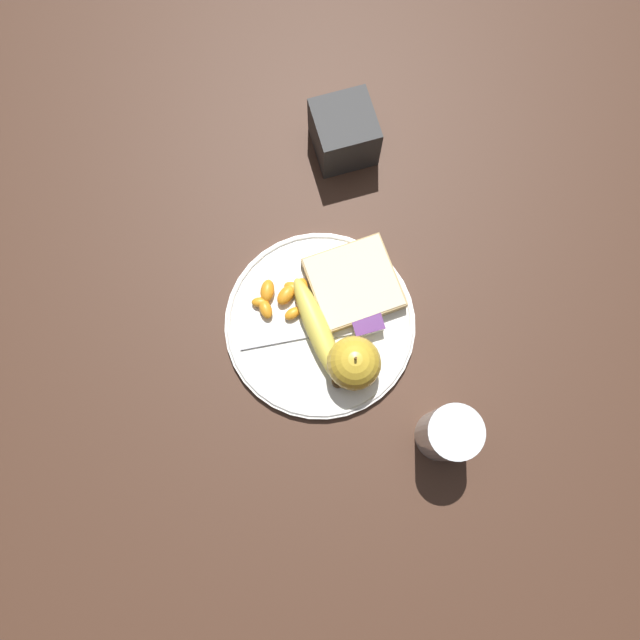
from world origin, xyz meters
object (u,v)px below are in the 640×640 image
plate (320,324)px  banana (319,332)px  apple (354,363)px  fork (311,333)px  juice_glass (447,434)px  jam_packet (367,322)px  bread_slice (354,283)px  condiment_caddy (344,133)px

plate → banana: 0.03m
apple → fork: size_ratio=0.47×
juice_glass → banana: size_ratio=0.65×
plate → apple: bearing=-70.3°
juice_glass → jam_packet: juice_glass is taller
bread_slice → jam_packet: 0.06m
apple → fork: apple is taller
plate → apple: 0.09m
bread_slice → jam_packet: bearing=-88.4°
plate → juice_glass: juice_glass is taller
banana → jam_packet: bearing=-3.0°
plate → bread_slice: bearing=33.2°
fork → condiment_caddy: bearing=70.1°
fork → condiment_caddy: 0.31m
condiment_caddy → jam_packet: bearing=-99.8°
plate → condiment_caddy: condiment_caddy is taller
banana → condiment_caddy: bearing=67.0°
juice_glass → banana: juice_glass is taller
apple → condiment_caddy: bearing=75.7°
jam_packet → bread_slice: bearing=91.6°
bread_slice → fork: bread_slice is taller
juice_glass → plate: bearing=120.6°
banana → fork: size_ratio=0.97×
fork → condiment_caddy: (0.13, 0.28, 0.03)m
bread_slice → fork: 0.10m
jam_packet → condiment_caddy: condiment_caddy is taller
jam_packet → apple: bearing=-124.0°
banana → bread_slice: bearing=39.7°
bread_slice → condiment_caddy: 0.23m
bread_slice → condiment_caddy: size_ratio=1.46×
banana → bread_slice: 0.09m
juice_glass → apple: size_ratio=1.34×
fork → jam_packet: (0.08, -0.01, 0.01)m
apple → bread_slice: apple is taller
plate → fork: (-0.02, -0.01, 0.01)m
apple → jam_packet: 0.07m
fork → banana: bearing=-19.6°
juice_glass → condiment_caddy: juice_glass is taller
apple → jam_packet: (0.04, 0.06, -0.03)m
plate → apple: apple is taller
bread_slice → jam_packet: (0.00, -0.06, -0.00)m
bread_slice → condiment_caddy: (0.05, 0.23, 0.02)m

